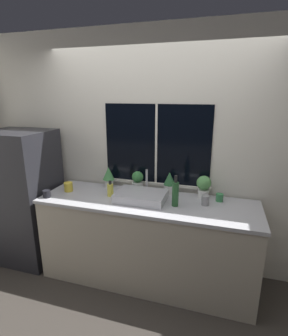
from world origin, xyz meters
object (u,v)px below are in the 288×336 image
Objects in this scene: sink at (141,196)px; bottle_tall at (175,193)px; refrigerator at (23,197)px; soap_bottle at (110,190)px; mug_black at (47,194)px; mug_green at (220,198)px; mug_yellow at (68,187)px; potted_plant_center_left at (138,181)px; potted_plant_far_right at (204,185)px; mug_grey at (205,200)px; potted_plant_center_right at (169,183)px; potted_plant_far_left at (109,176)px.

bottle_tall reaches higher than sink.
bottle_tall is (1.86, -0.02, 0.27)m from refrigerator.
mug_black is (-0.64, -0.24, -0.03)m from soap_bottle.
mug_green is at bearing 30.70° from bottle_tall.
mug_green is at bearing 7.00° from mug_yellow.
bottle_tall is at bearing 7.83° from mug_black.
bottle_tall is 0.49m from mug_green.
potted_plant_center_left is (-0.13, 0.27, 0.07)m from sink.
bottle_tall is (0.49, -0.31, 0.02)m from potted_plant_center_left.
refrigerator is 6.71× the size of potted_plant_far_right.
mug_green is 0.20m from mug_grey.
potted_plant_far_right is at bearing 17.18° from mug_black.
potted_plant_far_right is (0.61, 0.27, 0.09)m from sink.
refrigerator is 15.50× the size of mug_yellow.
potted_plant_far_right is 0.20m from mug_green.
potted_plant_center_left reaches higher than mug_black.
mug_yellow is at bearing 2.36° from refrigerator.
potted_plant_far_right is at bearing 160.35° from mug_green.
bottle_tall is 0.31m from mug_grey.
soap_bottle is at bearing -164.96° from potted_plant_far_right.
mug_black is at bearing -158.11° from potted_plant_center_right.
mug_green is at bearing 5.73° from refrigerator.
refrigerator is 1.42m from potted_plant_center_left.
sink is at bearing -164.72° from mug_green.
refrigerator is at bearing -178.48° from soap_bottle.
potted_plant_center_left is 0.71× the size of bottle_tall.
potted_plant_center_left is 0.91m from mug_green.
potted_plant_center_right reaches higher than soap_bottle.
mug_yellow is (-1.65, -0.20, 0.01)m from mug_green.
sink is 2.07× the size of potted_plant_center_right.
mug_black is (-0.86, -0.50, -0.07)m from potted_plant_center_left.
bottle_tall is (0.12, -0.31, 0.01)m from potted_plant_center_right.
mug_green is (0.17, -0.06, -0.09)m from potted_plant_far_right.
potted_plant_center_right reaches higher than potted_plant_far_left.
soap_bottle is at bearing -176.80° from mug_grey.
bottle_tall is at bearing -159.61° from mug_grey.
mug_grey is (0.04, -0.20, -0.08)m from potted_plant_far_right.
mug_grey is (0.65, 0.07, 0.00)m from sink.
potted_plant_center_right is 3.08× the size of mug_green.
mug_black is 0.77× the size of mug_yellow.
sink is 0.81m from mug_green.
mug_yellow is at bearing -179.50° from soap_bottle.
potted_plant_far_left is 1.42× the size of soap_bottle.
mug_black is 0.26m from mug_yellow.
mug_green is 0.78× the size of mug_yellow.
mug_yellow is at bearing 177.91° from bottle_tall.
bottle_tall reaches higher than mug_grey.
potted_plant_center_left reaches higher than soap_bottle.
bottle_tall is (0.36, -0.03, 0.08)m from sink.
bottle_tall reaches higher than mug_yellow.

